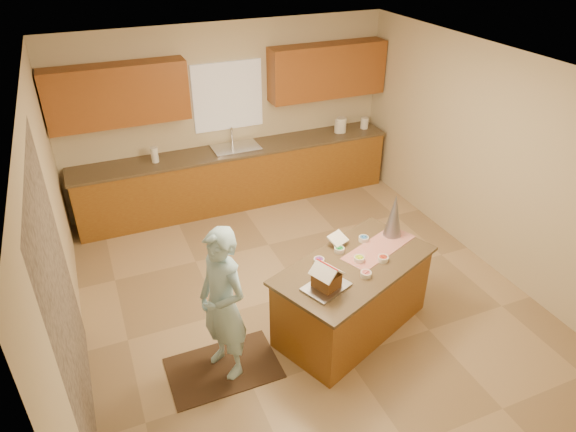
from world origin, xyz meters
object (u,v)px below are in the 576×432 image
Objects in this scene: tinsel_tree at (394,215)px; boy at (223,305)px; island_base at (352,297)px; gingerbread_house at (327,278)px.

boy is at bearing -169.88° from tinsel_tree.
tinsel_tree is (0.65, 0.32, 0.70)m from island_base.
gingerbread_house is at bearing 56.46° from boy.
gingerbread_house reaches higher than island_base.
boy reaches higher than gingerbread_house.
tinsel_tree reaches higher than gingerbread_house.
gingerbread_house is (-1.10, -0.56, -0.13)m from tinsel_tree.
tinsel_tree is 0.32× the size of boy.
boy reaches higher than tinsel_tree.
tinsel_tree reaches higher than island_base.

